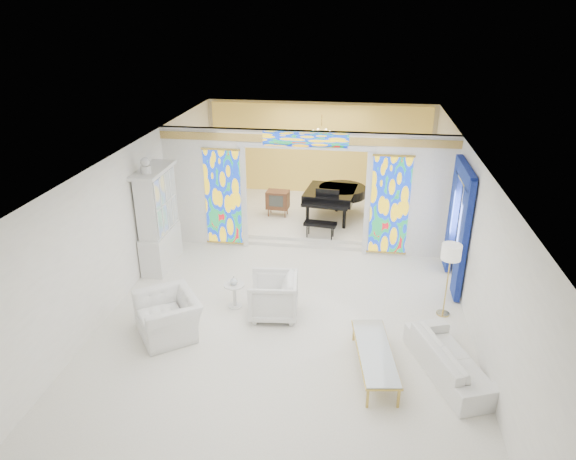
% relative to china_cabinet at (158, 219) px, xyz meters
% --- Properties ---
extents(floor, '(12.00, 12.00, 0.00)m').
position_rel_china_cabinet_xyz_m(floor, '(3.22, -0.60, -1.17)').
color(floor, white).
rests_on(floor, ground).
extents(ceiling, '(7.00, 12.00, 0.02)m').
position_rel_china_cabinet_xyz_m(ceiling, '(3.22, -0.60, 1.83)').
color(ceiling, white).
rests_on(ceiling, wall_back).
extents(wall_back, '(7.00, 0.02, 3.00)m').
position_rel_china_cabinet_xyz_m(wall_back, '(3.22, 5.40, 0.33)').
color(wall_back, white).
rests_on(wall_back, floor).
extents(wall_front, '(7.00, 0.02, 3.00)m').
position_rel_china_cabinet_xyz_m(wall_front, '(3.22, -6.60, 0.33)').
color(wall_front, white).
rests_on(wall_front, floor).
extents(wall_left, '(0.02, 12.00, 3.00)m').
position_rel_china_cabinet_xyz_m(wall_left, '(-0.28, -0.60, 0.33)').
color(wall_left, white).
rests_on(wall_left, floor).
extents(wall_right, '(0.02, 12.00, 3.00)m').
position_rel_china_cabinet_xyz_m(wall_right, '(6.72, -0.60, 0.33)').
color(wall_right, white).
rests_on(wall_right, floor).
extents(partition_wall, '(7.00, 0.22, 3.00)m').
position_rel_china_cabinet_xyz_m(partition_wall, '(3.22, 1.40, 0.48)').
color(partition_wall, white).
rests_on(partition_wall, floor).
extents(stained_glass_left, '(0.90, 0.04, 2.40)m').
position_rel_china_cabinet_xyz_m(stained_glass_left, '(1.19, 1.29, 0.13)').
color(stained_glass_left, gold).
rests_on(stained_glass_left, partition_wall).
extents(stained_glass_right, '(0.90, 0.04, 2.40)m').
position_rel_china_cabinet_xyz_m(stained_glass_right, '(5.25, 1.29, 0.13)').
color(stained_glass_right, gold).
rests_on(stained_glass_right, partition_wall).
extents(stained_glass_transom, '(2.00, 0.04, 0.34)m').
position_rel_china_cabinet_xyz_m(stained_glass_transom, '(3.22, 1.29, 1.65)').
color(stained_glass_transom, gold).
rests_on(stained_glass_transom, partition_wall).
extents(alcove_platform, '(6.80, 3.80, 0.18)m').
position_rel_china_cabinet_xyz_m(alcove_platform, '(3.22, 3.50, -1.08)').
color(alcove_platform, white).
rests_on(alcove_platform, floor).
extents(gold_curtain_back, '(6.70, 0.10, 2.90)m').
position_rel_china_cabinet_xyz_m(gold_curtain_back, '(3.22, 5.28, 0.33)').
color(gold_curtain_back, gold).
rests_on(gold_curtain_back, wall_back).
extents(chandelier, '(0.48, 0.48, 0.30)m').
position_rel_china_cabinet_xyz_m(chandelier, '(3.42, 3.40, 1.38)').
color(chandelier, gold).
rests_on(chandelier, ceiling).
extents(blue_drapes, '(0.14, 1.85, 2.65)m').
position_rel_china_cabinet_xyz_m(blue_drapes, '(6.62, 0.10, 0.41)').
color(blue_drapes, navy).
rests_on(blue_drapes, wall_right).
extents(china_cabinet, '(0.56, 1.46, 2.72)m').
position_rel_china_cabinet_xyz_m(china_cabinet, '(0.00, 0.00, 0.00)').
color(china_cabinet, silver).
rests_on(china_cabinet, floor).
extents(armchair_left, '(1.53, 1.56, 0.77)m').
position_rel_china_cabinet_xyz_m(armchair_left, '(1.13, -2.64, -0.79)').
color(armchair_left, white).
rests_on(armchair_left, floor).
extents(armchair_right, '(1.02, 0.99, 0.85)m').
position_rel_china_cabinet_xyz_m(armchair_right, '(2.95, -1.75, -0.74)').
color(armchair_right, white).
rests_on(armchair_right, floor).
extents(sofa, '(1.45, 2.15, 0.59)m').
position_rel_china_cabinet_xyz_m(sofa, '(6.17, -3.08, -0.88)').
color(sofa, silver).
rests_on(sofa, floor).
extents(side_table, '(0.50, 0.50, 0.52)m').
position_rel_china_cabinet_xyz_m(side_table, '(2.12, -1.55, -0.83)').
color(side_table, silver).
rests_on(side_table, floor).
extents(vase, '(0.18, 0.18, 0.17)m').
position_rel_china_cabinet_xyz_m(vase, '(2.12, -1.55, -0.56)').
color(vase, silver).
rests_on(vase, side_table).
extents(coffee_table, '(0.83, 1.91, 0.41)m').
position_rel_china_cabinet_xyz_m(coffee_table, '(4.91, -3.19, -0.79)').
color(coffee_table, silver).
rests_on(coffee_table, floor).
extents(floor_lamp, '(0.41, 0.41, 1.53)m').
position_rel_china_cabinet_xyz_m(floor_lamp, '(6.29, -1.24, 0.13)').
color(floor_lamp, gold).
rests_on(floor_lamp, floor).
extents(grand_piano, '(1.78, 2.59, 1.01)m').
position_rel_china_cabinet_xyz_m(grand_piano, '(3.87, 3.18, -0.31)').
color(grand_piano, black).
rests_on(grand_piano, alcove_platform).
extents(tv_console, '(0.65, 0.46, 0.72)m').
position_rel_china_cabinet_xyz_m(tv_console, '(2.26, 3.08, -0.52)').
color(tv_console, brown).
rests_on(tv_console, alcove_platform).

